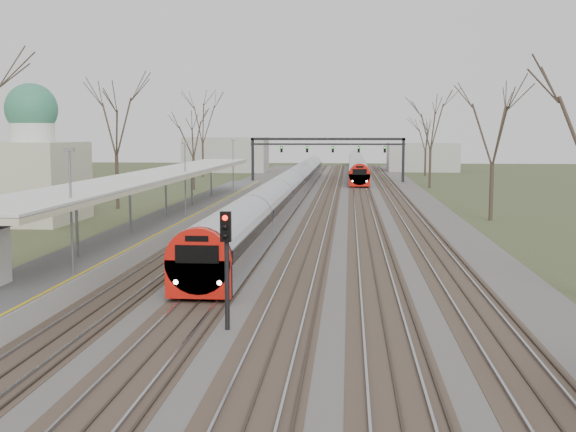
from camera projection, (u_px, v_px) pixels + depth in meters
The scene contains 10 objects.
track_bed at pixel (318, 203), 68.84m from camera, with size 24.00×160.00×0.22m.
platform at pixel (179, 219), 52.26m from camera, with size 3.50×69.00×1.00m, color #9E9B93.
canopy at pixel (162, 175), 47.40m from camera, with size 4.10×50.00×3.11m.
dome_building at pixel (12, 173), 53.45m from camera, with size 10.00×8.00×10.30m.
signal_gantry at pixel (328, 146), 97.98m from camera, with size 21.00×0.59×6.08m.
tree_west_far at pixel (115, 117), 62.47m from camera, with size 5.50×5.50×11.33m.
tree_east_far at pixel (493, 125), 53.99m from camera, with size 5.00×5.00×10.30m.
train_near at pixel (291, 185), 72.03m from camera, with size 2.62×90.21×3.05m.
train_far at pixel (357, 164), 123.65m from camera, with size 2.62×75.21×3.05m.
signal_post at pixel (226, 253), 23.77m from camera, with size 0.35×0.45×4.10m.
Camera 1 is at (3.27, -13.53, 6.62)m, focal length 45.00 mm.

